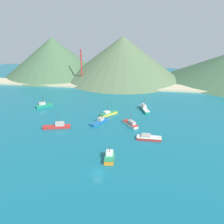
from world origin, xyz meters
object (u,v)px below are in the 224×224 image
fishing_boat_3 (131,124)px  fishing_boat_7 (108,113)px  fishing_boat_4 (58,126)px  fishing_boat_1 (144,109)px  fishing_boat_5 (109,157)px  fishing_boat_0 (99,121)px  fishing_boat_8 (149,138)px  fishing_boat_6 (44,105)px  radio_tower (81,67)px

fishing_boat_3 → fishing_boat_7: (-11.20, 10.89, -0.14)m
fishing_boat_3 → fishing_boat_4: 29.78m
fishing_boat_3 → fishing_boat_1: bearing=76.2°
fishing_boat_4 → fishing_boat_5: 32.57m
fishing_boat_0 → fishing_boat_4: size_ratio=0.87×
fishing_boat_8 → fishing_boat_0: bearing=148.8°
fishing_boat_0 → fishing_boat_3: 13.42m
fishing_boat_5 → fishing_boat_8: (11.73, 16.33, -0.25)m
fishing_boat_7 → fishing_boat_6: bearing=170.7°
fishing_boat_0 → fishing_boat_3: fishing_boat_3 is taller
fishing_boat_5 → fishing_boat_6: (-40.67, 44.43, 0.07)m
fishing_boat_5 → radio_tower: radio_tower is taller
fishing_boat_1 → fishing_boat_6: (-49.59, -3.23, 0.07)m
fishing_boat_7 → fishing_boat_3: bearing=-44.2°
fishing_boat_4 → fishing_boat_5: fishing_boat_4 is taller
fishing_boat_3 → fishing_boat_7: 15.62m
fishing_boat_3 → fishing_boat_6: (-44.78, 16.38, 0.16)m
fishing_boat_8 → radio_tower: (-45.78, 75.41, 11.09)m
fishing_boat_0 → fishing_boat_6: size_ratio=1.28×
fishing_boat_0 → fishing_boat_6: (-31.40, 15.40, 0.38)m
fishing_boat_4 → fishing_boat_7: (17.74, 17.88, -0.09)m
fishing_boat_7 → fishing_boat_1: bearing=28.6°
fishing_boat_1 → fishing_boat_3: bearing=-103.8°
fishing_boat_4 → fishing_boat_6: fishing_boat_6 is taller
fishing_boat_0 → fishing_boat_1: size_ratio=0.91×
fishing_boat_1 → fishing_boat_3: (-4.81, -19.61, -0.09)m
fishing_boat_3 → radio_tower: size_ratio=0.36×
fishing_boat_1 → fishing_boat_6: size_ratio=1.41×
fishing_boat_0 → fishing_boat_4: (-15.57, -7.97, 0.18)m
fishing_boat_1 → fishing_boat_8: bearing=-84.9°
fishing_boat_4 → fishing_boat_7: 25.19m
fishing_boat_3 → fishing_boat_4: fishing_boat_3 is taller
fishing_boat_5 → fishing_boat_8: size_ratio=0.79×
fishing_boat_1 → radio_tower: size_ratio=0.47×
fishing_boat_0 → radio_tower: bearing=111.6°
fishing_boat_1 → fishing_boat_5: fishing_boat_1 is taller
fishing_boat_7 → radio_tower: (-26.95, 52.79, 11.07)m
fishing_boat_1 → fishing_boat_5: size_ratio=1.53×
fishing_boat_5 → radio_tower: size_ratio=0.30×
fishing_boat_6 → fishing_boat_8: bearing=-28.2°
fishing_boat_6 → fishing_boat_3: bearing=-20.1°
fishing_boat_6 → fishing_boat_7: size_ratio=0.90×
fishing_boat_0 → fishing_boat_7: size_ratio=1.14×
fishing_boat_6 → radio_tower: radio_tower is taller
fishing_boat_6 → fishing_boat_5: bearing=-47.5°
fishing_boat_4 → fishing_boat_5: size_ratio=1.60×
fishing_boat_3 → fishing_boat_6: fishing_boat_6 is taller
fishing_boat_5 → fishing_boat_6: size_ratio=0.92×
fishing_boat_0 → radio_tower: size_ratio=0.42×
fishing_boat_3 → fishing_boat_6: size_ratio=1.08×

